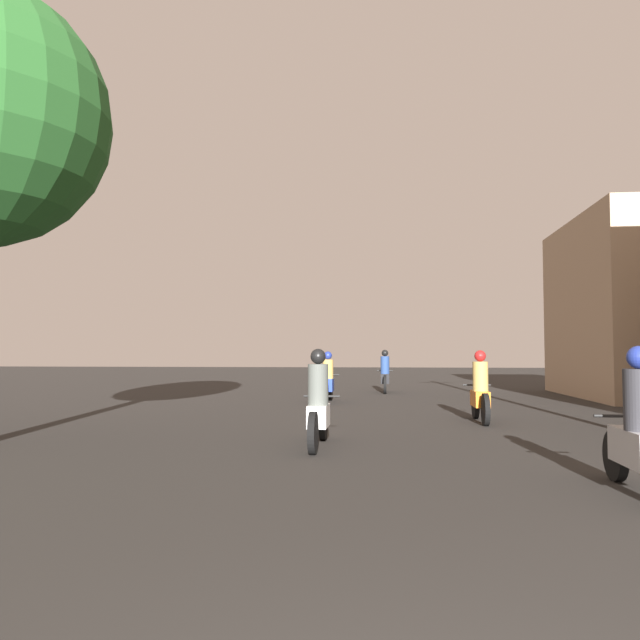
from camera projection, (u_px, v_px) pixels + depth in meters
motorcycle_silver at (638, 435)px, 6.49m from camera, size 0.60×1.87×1.54m
motorcycle_white at (318, 407)px, 9.73m from camera, size 0.60×2.11×1.53m
motorcycle_orange at (480, 393)px, 13.19m from camera, size 0.60×2.07×1.52m
motorcycle_blue at (328, 382)px, 18.40m from camera, size 0.60×2.08×1.50m
motorcycle_black at (385, 375)px, 22.78m from camera, size 0.60×2.00×1.57m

